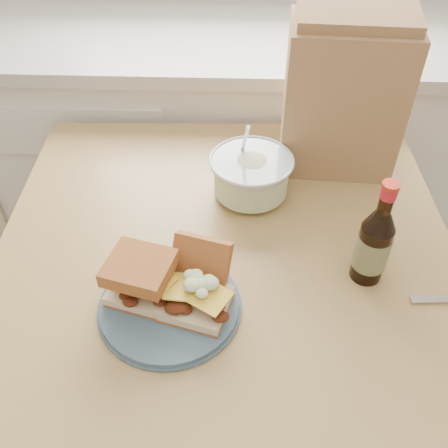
{
  "coord_description": "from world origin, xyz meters",
  "views": [
    {
      "loc": [
        -0.0,
        0.16,
        1.57
      ],
      "look_at": [
        -0.03,
        0.87,
        0.89
      ],
      "focal_mm": 40.0,
      "sensor_mm": 36.0,
      "label": 1
    }
  ],
  "objects_px": {
    "beer_bottle": "(374,244)",
    "paper_bag": "(343,99)",
    "coleslaw_bowl": "(251,177)",
    "dining_table": "(225,285)",
    "plate": "(170,305)"
  },
  "relations": [
    {
      "from": "coleslaw_bowl",
      "to": "beer_bottle",
      "type": "relative_size",
      "value": 0.82
    },
    {
      "from": "plate",
      "to": "coleslaw_bowl",
      "type": "distance_m",
      "value": 0.38
    },
    {
      "from": "dining_table",
      "to": "plate",
      "type": "distance_m",
      "value": 0.23
    },
    {
      "from": "coleslaw_bowl",
      "to": "paper_bag",
      "type": "height_order",
      "value": "paper_bag"
    },
    {
      "from": "dining_table",
      "to": "beer_bottle",
      "type": "height_order",
      "value": "beer_bottle"
    },
    {
      "from": "dining_table",
      "to": "plate",
      "type": "bearing_deg",
      "value": -124.01
    },
    {
      "from": "plate",
      "to": "beer_bottle",
      "type": "xyz_separation_m",
      "value": [
        0.38,
        0.1,
        0.08
      ]
    },
    {
      "from": "coleslaw_bowl",
      "to": "paper_bag",
      "type": "bearing_deg",
      "value": 33.94
    },
    {
      "from": "dining_table",
      "to": "beer_bottle",
      "type": "xyz_separation_m",
      "value": [
        0.28,
        -0.06,
        0.21
      ]
    },
    {
      "from": "beer_bottle",
      "to": "coleslaw_bowl",
      "type": "bearing_deg",
      "value": 109.9
    },
    {
      "from": "dining_table",
      "to": "paper_bag",
      "type": "height_order",
      "value": "paper_bag"
    },
    {
      "from": "coleslaw_bowl",
      "to": "paper_bag",
      "type": "relative_size",
      "value": 0.55
    },
    {
      "from": "plate",
      "to": "paper_bag",
      "type": "height_order",
      "value": "paper_bag"
    },
    {
      "from": "beer_bottle",
      "to": "paper_bag",
      "type": "xyz_separation_m",
      "value": [
        -0.02,
        0.38,
        0.09
      ]
    },
    {
      "from": "plate",
      "to": "coleslaw_bowl",
      "type": "xyz_separation_m",
      "value": [
        0.15,
        0.34,
        0.04
      ]
    }
  ]
}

